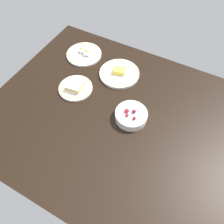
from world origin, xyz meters
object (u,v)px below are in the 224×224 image
Objects in this scene: plate_cheese at (119,73)px; plate_sandwich at (75,87)px; plate_eggs at (84,54)px; bowl_berries at (131,115)px.

plate_cheese is 1.24× the size of plate_sandwich.
plate_eggs reaches higher than plate_cheese.
plate_eggs is 1.17× the size of plate_sandwich.
plate_eggs is 27.35cm from plate_sandwich.
bowl_berries reaches higher than plate_sandwich.
bowl_berries is 30.13cm from plate_cheese.
plate_eggs is at bearing 112.41° from plate_sandwich.
bowl_berries is at bearing -32.09° from plate_eggs.
plate_eggs is 53.23cm from bowl_berries.
plate_eggs is 1.34× the size of bowl_berries.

